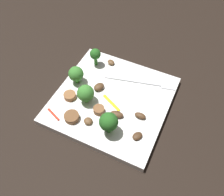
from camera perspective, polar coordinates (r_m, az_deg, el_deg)
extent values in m
plane|color=black|center=(0.60, 0.00, -0.99)|extent=(1.40, 1.40, 0.00)
cube|color=white|center=(0.59, 0.00, -0.50)|extent=(0.27, 0.27, 0.02)
cube|color=silver|center=(0.62, 4.92, 4.01)|extent=(0.14, 0.04, 0.00)
cube|color=silver|center=(0.62, 13.11, 2.64)|extent=(0.04, 0.03, 0.00)
cylinder|color=#296420|center=(0.65, -3.86, 8.86)|extent=(0.01, 0.01, 0.03)
sphere|color=#235B1E|center=(0.64, -3.97, 10.31)|extent=(0.03, 0.03, 0.03)
cylinder|color=#296420|center=(0.52, -0.77, -7.10)|extent=(0.01, 0.01, 0.03)
sphere|color=#235B1E|center=(0.50, -0.80, -5.65)|extent=(0.04, 0.04, 0.04)
cylinder|color=#408630|center=(0.58, -6.07, -0.13)|extent=(0.01, 0.01, 0.02)
sphere|color=#387A2D|center=(0.56, -6.25, 1.15)|extent=(0.04, 0.04, 0.04)
cylinder|color=#408630|center=(0.62, -8.27, 4.39)|extent=(0.01, 0.01, 0.02)
sphere|color=#387A2D|center=(0.60, -8.49, 5.65)|extent=(0.04, 0.04, 0.04)
cylinder|color=brown|center=(0.56, -3.11, -2.81)|extent=(0.03, 0.03, 0.01)
cylinder|color=brown|center=(0.59, -9.91, 0.53)|extent=(0.04, 0.04, 0.01)
cylinder|color=brown|center=(0.56, -9.48, -4.44)|extent=(0.04, 0.04, 0.01)
ellipsoid|color=#4C331E|center=(0.55, 1.16, -3.87)|extent=(0.03, 0.02, 0.01)
ellipsoid|color=#422B19|center=(0.53, 6.00, -8.90)|extent=(0.03, 0.03, 0.01)
ellipsoid|color=#4C331E|center=(0.55, 6.68, -4.17)|extent=(0.03, 0.01, 0.01)
ellipsoid|color=brown|center=(0.55, -5.64, -5.44)|extent=(0.03, 0.02, 0.01)
ellipsoid|color=#4C331E|center=(0.60, -3.09, 2.64)|extent=(0.03, 0.03, 0.01)
ellipsoid|color=brown|center=(0.66, -0.24, 8.42)|extent=(0.03, 0.02, 0.01)
cube|color=red|center=(0.57, -13.64, -3.78)|extent=(0.04, 0.02, 0.00)
cube|color=yellow|center=(0.58, -0.11, -1.17)|extent=(0.06, 0.03, 0.00)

